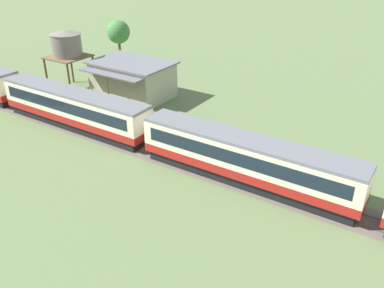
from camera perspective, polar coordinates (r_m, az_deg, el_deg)
passenger_train at (r=34.03m, az=8.10°, el=-2.12°), size 102.16×3.11×4.12m
railway_track at (r=38.42m, az=-2.29°, el=-2.07°), size 153.85×3.60×0.04m
station_building at (r=53.30m, az=-8.32°, el=9.00°), size 10.21×8.23×4.61m
water_tower at (r=56.67m, az=-17.22°, el=13.17°), size 4.89×4.89×8.01m
yard_tree_1 at (r=68.84m, az=-10.30°, el=15.19°), size 3.72×3.72×6.74m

